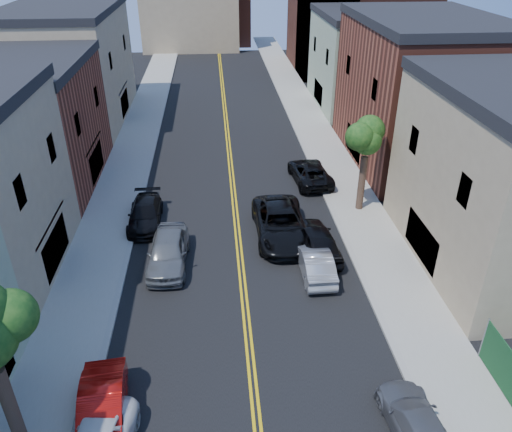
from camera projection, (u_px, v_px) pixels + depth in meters
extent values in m
cube|color=gray|center=(130.00, 156.00, 39.44)|extent=(3.20, 100.00, 0.15)
cube|color=gray|center=(326.00, 150.00, 40.62)|extent=(3.20, 100.00, 0.15)
cube|color=gray|center=(152.00, 156.00, 39.57)|extent=(0.30, 100.00, 0.15)
cube|color=gray|center=(305.00, 151.00, 40.48)|extent=(0.30, 100.00, 0.15)
cube|color=brown|center=(23.00, 129.00, 33.57)|extent=(9.00, 12.00, 8.00)
cube|color=#998466|center=(70.00, 68.00, 45.31)|extent=(9.00, 16.00, 9.50)
cube|color=brown|center=(418.00, 95.00, 36.90)|extent=(9.00, 14.00, 10.00)
cube|color=gray|center=(365.00, 63.00, 49.38)|extent=(9.00, 12.00, 8.50)
cube|color=#4C2319|center=(358.00, 19.00, 62.61)|extent=(16.00, 14.00, 12.00)
cube|color=#998466|center=(190.00, 6.00, 73.12)|extent=(14.00, 8.00, 12.00)
cube|color=brown|center=(217.00, 10.00, 77.37)|extent=(10.00, 8.00, 10.00)
cylinder|color=#39251C|center=(13.00, 414.00, 15.92)|extent=(0.44, 0.44, 3.96)
cylinder|color=#39251C|center=(362.00, 183.00, 31.05)|extent=(0.44, 0.44, 3.52)
sphere|color=#0F3710|center=(368.00, 126.00, 29.20)|extent=(4.40, 4.40, 4.40)
sphere|color=#0F3710|center=(379.00, 113.00, 28.51)|extent=(3.30, 3.30, 3.30)
sphere|color=#0F3710|center=(358.00, 130.00, 29.77)|extent=(3.08, 3.08, 3.08)
imported|color=#B3100B|center=(102.00, 410.00, 17.73)|extent=(2.00, 4.58, 1.46)
imported|color=#5B5F63|center=(168.00, 251.00, 26.33)|extent=(2.21, 5.09, 1.71)
imported|color=black|center=(145.00, 214.00, 30.15)|extent=(1.98, 4.74, 1.37)
imported|color=#53545A|center=(417.00, 425.00, 17.30)|extent=(2.09, 4.51, 1.28)
imported|color=black|center=(316.00, 240.00, 27.34)|extent=(2.40, 5.06, 1.67)
imported|color=#95969C|center=(315.00, 262.00, 25.75)|extent=(1.54, 4.31, 1.42)
imported|color=black|center=(310.00, 172.00, 35.28)|extent=(2.83, 5.35, 1.43)
imported|color=black|center=(281.00, 224.00, 28.77)|extent=(2.99, 6.34, 1.75)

